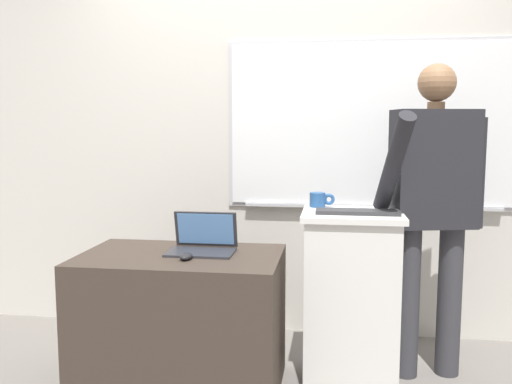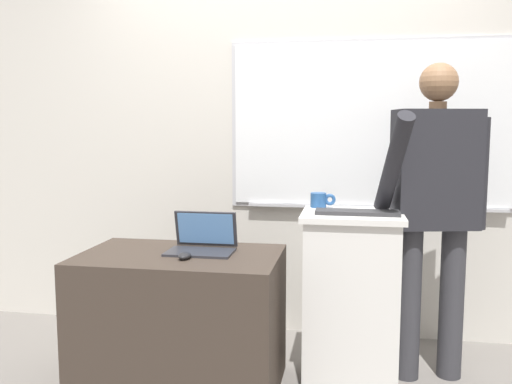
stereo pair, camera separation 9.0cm
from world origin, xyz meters
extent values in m
cube|color=beige|center=(0.00, 1.19, 1.35)|extent=(6.40, 0.12, 2.70)
cube|color=#B7B7BC|center=(0.60, 1.13, 1.38)|extent=(1.85, 0.02, 1.07)
cube|color=white|center=(0.60, 1.12, 1.38)|extent=(1.80, 0.02, 1.02)
cube|color=#B7B7BC|center=(0.60, 1.11, 0.86)|extent=(1.62, 0.04, 0.02)
cube|color=silver|center=(0.46, 0.45, 0.45)|extent=(0.48, 0.42, 0.90)
cube|color=silver|center=(0.46, 0.45, 0.91)|extent=(0.52, 0.46, 0.03)
cube|color=#382D26|center=(-0.41, 0.23, 0.36)|extent=(1.03, 0.65, 0.72)
cylinder|color=#333338|center=(0.77, 0.55, 0.42)|extent=(0.13, 0.13, 0.84)
cylinder|color=#333338|center=(1.01, 0.61, 0.42)|extent=(0.13, 0.13, 0.84)
cube|color=#232328|center=(0.89, 0.58, 1.15)|extent=(0.47, 0.31, 0.63)
cylinder|color=#8C6647|center=(0.89, 0.58, 1.48)|extent=(0.09, 0.09, 0.04)
sphere|color=#8C6647|center=(0.89, 0.58, 1.60)|extent=(0.20, 0.20, 0.20)
cylinder|color=#232328|center=(0.66, 0.35, 1.19)|extent=(0.18, 0.44, 0.52)
cylinder|color=#232328|center=(1.13, 0.63, 1.13)|extent=(0.08, 0.08, 0.60)
cube|color=#28282D|center=(-0.31, 0.26, 0.73)|extent=(0.34, 0.21, 0.01)
cube|color=#28282D|center=(-0.31, 0.38, 0.83)|extent=(0.34, 0.05, 0.19)
cube|color=#598CCC|center=(-0.31, 0.37, 0.83)|extent=(0.30, 0.04, 0.17)
cube|color=#2D2D30|center=(0.49, 0.39, 0.94)|extent=(0.43, 0.14, 0.02)
ellipsoid|color=black|center=(-0.35, 0.13, 0.74)|extent=(0.06, 0.10, 0.03)
cylinder|color=#234C84|center=(0.28, 0.60, 0.97)|extent=(0.09, 0.09, 0.08)
torus|color=#234C84|center=(0.34, 0.60, 0.97)|extent=(0.06, 0.02, 0.06)
camera|label=1|loc=(0.36, -2.41, 1.37)|focal=38.00mm
camera|label=2|loc=(0.45, -2.40, 1.37)|focal=38.00mm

